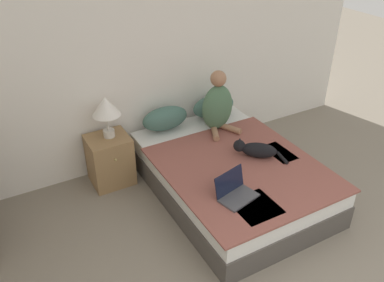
{
  "coord_description": "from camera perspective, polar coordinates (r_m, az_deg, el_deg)",
  "views": [
    {
      "loc": [
        -1.77,
        -0.45,
        2.83
      ],
      "look_at": [
        -0.16,
        2.44,
        0.81
      ],
      "focal_mm": 38.0,
      "sensor_mm": 36.0,
      "label": 1
    }
  ],
  "objects": [
    {
      "name": "person_sitting",
      "position": [
        4.66,
        3.63,
        4.98
      ],
      "size": [
        0.39,
        0.38,
        0.72
      ],
      "color": "#476B4C",
      "rests_on": "bed"
    },
    {
      "name": "pillow_far",
      "position": [
        5.01,
        3.04,
        4.93
      ],
      "size": [
        0.56,
        0.26,
        0.28
      ],
      "color": "#42665B",
      "rests_on": "bed"
    },
    {
      "name": "nightstand",
      "position": [
        4.63,
        -11.42,
        -2.61
      ],
      "size": [
        0.45,
        0.43,
        0.58
      ],
      "color": "#937047",
      "rests_on": "ground_plane"
    },
    {
      "name": "pillow_near",
      "position": [
        4.73,
        -3.8,
        3.18
      ],
      "size": [
        0.56,
        0.26,
        0.28
      ],
      "color": "#42665B",
      "rests_on": "bed"
    },
    {
      "name": "cat_tabby",
      "position": [
        4.29,
        8.91,
        -1.17
      ],
      "size": [
        0.44,
        0.46,
        0.18
      ],
      "rotation": [
        0.0,
        0.0,
        2.43
      ],
      "color": "black",
      "rests_on": "bed"
    },
    {
      "name": "bed",
      "position": [
        4.41,
        5.4,
        -4.94
      ],
      "size": [
        1.52,
        2.1,
        0.46
      ],
      "color": "#4C4742",
      "rests_on": "ground_plane"
    },
    {
      "name": "table_lamp",
      "position": [
        4.34,
        -11.99,
        4.57
      ],
      "size": [
        0.3,
        0.3,
        0.47
      ],
      "color": "beige",
      "rests_on": "nightstand"
    },
    {
      "name": "wall_back",
      "position": [
        4.65,
        -5.11,
        11.74
      ],
      "size": [
        5.65,
        0.05,
        2.55
      ],
      "color": "white",
      "rests_on": "ground_plane"
    },
    {
      "name": "laptop_open",
      "position": [
        3.74,
        6.13,
        -7.13
      ],
      "size": [
        0.4,
        0.34,
        0.23
      ],
      "rotation": [
        0.0,
        0.0,
        0.24
      ],
      "color": "#424247",
      "rests_on": "bed"
    }
  ]
}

